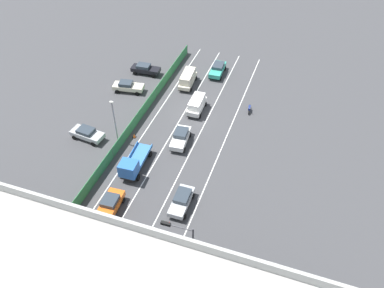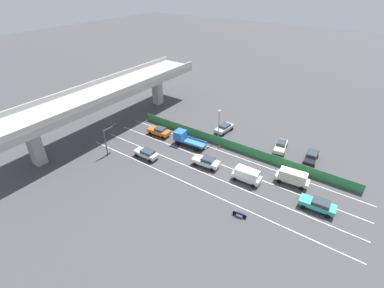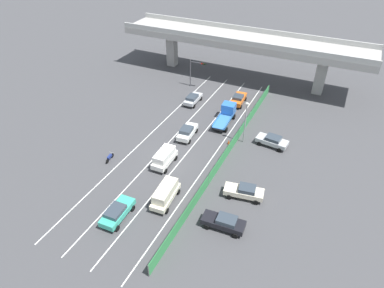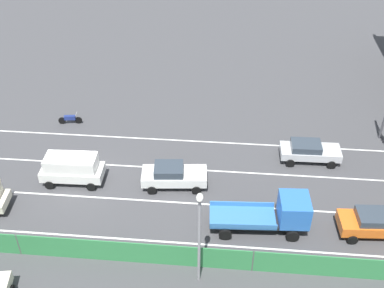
{
  "view_description": "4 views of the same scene",
  "coord_description": "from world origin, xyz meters",
  "px_view_note": "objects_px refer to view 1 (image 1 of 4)",
  "views": [
    {
      "loc": [
        -13.82,
        41.48,
        34.49
      ],
      "look_at": [
        -2.25,
        8.16,
        2.2
      ],
      "focal_mm": 36.76,
      "sensor_mm": 36.0,
      "label": 1
    },
    {
      "loc": [
        -31.69,
        -13.05,
        27.21
      ],
      "look_at": [
        2.88,
        10.92,
        1.1
      ],
      "focal_mm": 26.05,
      "sensor_mm": 36.0,
      "label": 2
    },
    {
      "loc": [
        18.56,
        -30.74,
        28.24
      ],
      "look_at": [
        2.53,
        2.54,
        1.78
      ],
      "focal_mm": 31.53,
      "sensor_mm": 36.0,
      "label": 3
    },
    {
      "loc": [
        25.14,
        9.67,
        22.32
      ],
      "look_at": [
        -2.78,
        7.15,
        1.59
      ],
      "focal_mm": 44.72,
      "sensor_mm": 36.0,
      "label": 4
    }
  ],
  "objects_px": {
    "parked_sedan_dark": "(145,69)",
    "traffic_cone": "(134,136)",
    "car_sedan_silver": "(182,200)",
    "street_lamp": "(114,117)",
    "car_taxi_teal": "(218,69)",
    "traffic_light": "(182,235)",
    "car_hatchback_white": "(181,137)",
    "flatbed_truck_blue": "(132,165)",
    "car_van_cream": "(188,78)",
    "motorcycle": "(249,109)",
    "parked_sedan_cream": "(128,86)",
    "car_taxi_orange": "(110,205)",
    "car_van_white": "(197,104)"
  },
  "relations": [
    {
      "from": "traffic_light",
      "to": "street_lamp",
      "type": "bearing_deg",
      "value": -43.79
    },
    {
      "from": "flatbed_truck_blue",
      "to": "car_hatchback_white",
      "type": "bearing_deg",
      "value": -116.89
    },
    {
      "from": "car_taxi_teal",
      "to": "motorcycle",
      "type": "relative_size",
      "value": 2.39
    },
    {
      "from": "parked_sedan_dark",
      "to": "traffic_cone",
      "type": "xyz_separation_m",
      "value": [
        -4.99,
        14.76,
        -0.6
      ]
    },
    {
      "from": "car_van_white",
      "to": "motorcycle",
      "type": "relative_size",
      "value": 2.24
    },
    {
      "from": "car_van_white",
      "to": "traffic_light",
      "type": "height_order",
      "value": "traffic_light"
    },
    {
      "from": "parked_sedan_cream",
      "to": "car_taxi_teal",
      "type": "bearing_deg",
      "value": -141.36
    },
    {
      "from": "car_taxi_teal",
      "to": "car_sedan_silver",
      "type": "xyz_separation_m",
      "value": [
        -3.88,
        27.16,
        -0.03
      ]
    },
    {
      "from": "street_lamp",
      "to": "motorcycle",
      "type": "bearing_deg",
      "value": -141.26
    },
    {
      "from": "car_van_cream",
      "to": "street_lamp",
      "type": "xyz_separation_m",
      "value": [
        4.26,
        15.31,
        2.74
      ]
    },
    {
      "from": "car_taxi_orange",
      "to": "traffic_light",
      "type": "height_order",
      "value": "traffic_light"
    },
    {
      "from": "car_sedan_silver",
      "to": "car_taxi_orange",
      "type": "distance_m",
      "value": 7.83
    },
    {
      "from": "car_taxi_teal",
      "to": "car_van_cream",
      "type": "height_order",
      "value": "car_van_cream"
    },
    {
      "from": "car_van_cream",
      "to": "street_lamp",
      "type": "distance_m",
      "value": 16.13
    },
    {
      "from": "car_sedan_silver",
      "to": "parked_sedan_cream",
      "type": "relative_size",
      "value": 0.92
    },
    {
      "from": "car_sedan_silver",
      "to": "street_lamp",
      "type": "height_order",
      "value": "street_lamp"
    },
    {
      "from": "car_hatchback_white",
      "to": "street_lamp",
      "type": "height_order",
      "value": "street_lamp"
    },
    {
      "from": "car_van_cream",
      "to": "traffic_light",
      "type": "bearing_deg",
      "value": 108.61
    },
    {
      "from": "car_van_cream",
      "to": "car_sedan_silver",
      "type": "bearing_deg",
      "value": 108.01
    },
    {
      "from": "parked_sedan_dark",
      "to": "traffic_light",
      "type": "relative_size",
      "value": 0.92
    },
    {
      "from": "traffic_cone",
      "to": "car_sedan_silver",
      "type": "bearing_deg",
      "value": 138.83
    },
    {
      "from": "car_sedan_silver",
      "to": "traffic_cone",
      "type": "xyz_separation_m",
      "value": [
        9.88,
        -8.64,
        -0.58
      ]
    },
    {
      "from": "parked_sedan_dark",
      "to": "traffic_light",
      "type": "distance_m",
      "value": 34.19
    },
    {
      "from": "car_hatchback_white",
      "to": "car_van_cream",
      "type": "height_order",
      "value": "car_van_cream"
    },
    {
      "from": "car_van_white",
      "to": "motorcycle",
      "type": "height_order",
      "value": "car_van_white"
    },
    {
      "from": "car_hatchback_white",
      "to": "flatbed_truck_blue",
      "type": "relative_size",
      "value": 0.75
    },
    {
      "from": "car_van_white",
      "to": "traffic_cone",
      "type": "relative_size",
      "value": 6.78
    },
    {
      "from": "car_van_white",
      "to": "traffic_light",
      "type": "relative_size",
      "value": 0.85
    },
    {
      "from": "parked_sedan_dark",
      "to": "street_lamp",
      "type": "height_order",
      "value": "street_lamp"
    },
    {
      "from": "street_lamp",
      "to": "car_hatchback_white",
      "type": "bearing_deg",
      "value": -163.0
    },
    {
      "from": "car_hatchback_white",
      "to": "car_sedan_silver",
      "type": "relative_size",
      "value": 1.04
    },
    {
      "from": "car_taxi_orange",
      "to": "traffic_light",
      "type": "distance_m",
      "value": 10.19
    },
    {
      "from": "car_sedan_silver",
      "to": "car_van_cream",
      "type": "height_order",
      "value": "car_van_cream"
    },
    {
      "from": "car_taxi_teal",
      "to": "traffic_light",
      "type": "relative_size",
      "value": 0.91
    },
    {
      "from": "car_sedan_silver",
      "to": "car_taxi_orange",
      "type": "bearing_deg",
      "value": 24.57
    },
    {
      "from": "car_taxi_teal",
      "to": "motorcycle",
      "type": "xyz_separation_m",
      "value": [
        -7.07,
        7.98,
        -0.45
      ]
    },
    {
      "from": "car_sedan_silver",
      "to": "traffic_light",
      "type": "bearing_deg",
      "value": 110.82
    },
    {
      "from": "motorcycle",
      "to": "traffic_light",
      "type": "distance_m",
      "value": 25.43
    },
    {
      "from": "car_van_cream",
      "to": "parked_sedan_dark",
      "type": "distance_m",
      "value": 7.57
    },
    {
      "from": "parked_sedan_dark",
      "to": "traffic_light",
      "type": "bearing_deg",
      "value": 120.24
    },
    {
      "from": "car_sedan_silver",
      "to": "street_lamp",
      "type": "bearing_deg",
      "value": -32.14
    },
    {
      "from": "traffic_cone",
      "to": "parked_sedan_cream",
      "type": "bearing_deg",
      "value": -59.86
    },
    {
      "from": "car_sedan_silver",
      "to": "car_van_cream",
      "type": "xyz_separation_m",
      "value": [
        7.35,
        -22.6,
        0.34
      ]
    },
    {
      "from": "car_van_cream",
      "to": "car_van_white",
      "type": "bearing_deg",
      "value": 120.48
    },
    {
      "from": "car_sedan_silver",
      "to": "traffic_light",
      "type": "xyz_separation_m",
      "value": [
        -2.3,
        6.04,
        2.77
      ]
    },
    {
      "from": "car_taxi_teal",
      "to": "traffic_cone",
      "type": "bearing_deg",
      "value": 72.03
    },
    {
      "from": "car_hatchback_white",
      "to": "car_sedan_silver",
      "type": "height_order",
      "value": "car_hatchback_white"
    },
    {
      "from": "motorcycle",
      "to": "parked_sedan_dark",
      "type": "xyz_separation_m",
      "value": [
        18.06,
        -4.23,
        0.44
      ]
    },
    {
      "from": "parked_sedan_cream",
      "to": "traffic_light",
      "type": "distance_m",
      "value": 29.94
    },
    {
      "from": "car_van_cream",
      "to": "parked_sedan_cream",
      "type": "height_order",
      "value": "car_van_cream"
    }
  ]
}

